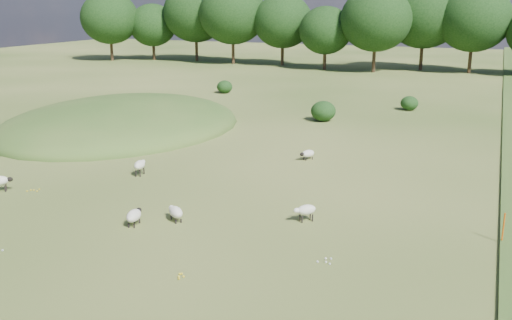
{
  "coord_description": "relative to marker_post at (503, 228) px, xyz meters",
  "views": [
    {
      "loc": [
        12.86,
        -21.71,
        8.7
      ],
      "look_at": [
        2.0,
        4.0,
        1.0
      ],
      "focal_mm": 40.0,
      "sensor_mm": 36.0,
      "label": 1
    }
  ],
  "objects": [
    {
      "name": "sheep_5",
      "position": [
        -12.44,
        -2.79,
        -0.21
      ],
      "size": [
        1.06,
        0.93,
        0.62
      ],
      "rotation": [
        0.0,
        0.0,
        2.48
      ],
      "color": "beige",
      "rests_on": "ground"
    },
    {
      "name": "sheep_2",
      "position": [
        -10.35,
        8.42,
        -0.23
      ],
      "size": [
        0.82,
        1.03,
        0.59
      ],
      "rotation": [
        0.0,
        0.0,
        4.15
      ],
      "color": "beige",
      "rests_on": "ground"
    },
    {
      "name": "treeline",
      "position": [
        -14.72,
        55.33,
        5.97
      ],
      "size": [
        96.28,
        14.66,
        11.7
      ],
      "color": "black",
      "rests_on": "ground"
    },
    {
      "name": "ground",
      "position": [
        -13.66,
        19.9,
        -0.6
      ],
      "size": [
        160.0,
        160.0,
        0.0
      ],
      "primitive_type": "plane",
      "color": "#2E4E18",
      "rests_on": "ground"
    },
    {
      "name": "marker_post",
      "position": [
        0.0,
        0.0,
        0.0
      ],
      "size": [
        0.06,
        0.06,
        1.2
      ],
      "primitive_type": "cylinder",
      "color": "#D8590C",
      "rests_on": "ground"
    },
    {
      "name": "shrubs",
      "position": [
        -15.05,
        23.87,
        0.09
      ],
      "size": [
        19.92,
        11.4,
        1.54
      ],
      "color": "black",
      "rests_on": "ground"
    },
    {
      "name": "sheep_4",
      "position": [
        -7.48,
        -0.75,
        -0.1
      ],
      "size": [
        0.92,
        0.92,
        0.72
      ],
      "rotation": [
        0.0,
        0.0,
        3.92
      ],
      "color": "beige",
      "rests_on": "ground"
    },
    {
      "name": "sheep_1",
      "position": [
        -22.1,
        -2.74,
        -0.06
      ],
      "size": [
        1.06,
        0.91,
        0.78
      ],
      "rotation": [
        0.0,
        0.0,
        0.63
      ],
      "color": "beige",
      "rests_on": "ground"
    },
    {
      "name": "sheep_0",
      "position": [
        -17.5,
        2.14,
        -0.05
      ],
      "size": [
        0.66,
        1.14,
        0.79
      ],
      "rotation": [
        0.0,
        0.0,
        1.78
      ],
      "color": "beige",
      "rests_on": "ground"
    },
    {
      "name": "sheep_3",
      "position": [
        -13.76,
        -3.83,
        -0.19
      ],
      "size": [
        0.67,
        1.18,
        0.66
      ],
      "rotation": [
        0.0,
        0.0,
        1.77
      ],
      "color": "beige",
      "rests_on": "ground"
    },
    {
      "name": "mound",
      "position": [
        -25.66,
        11.9,
        -0.6
      ],
      "size": [
        16.0,
        20.0,
        4.0
      ],
      "primitive_type": "ellipsoid",
      "color": "#33561E",
      "rests_on": "ground"
    }
  ]
}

